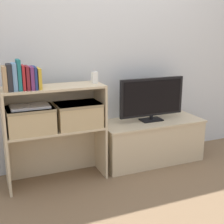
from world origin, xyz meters
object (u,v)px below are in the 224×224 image
object	(u,v)px
book_tan	(4,79)
book_plum	(31,78)
tv	(152,98)
laptop	(30,106)
book_skyblue	(14,77)
book_charcoal	(9,77)
book_maroon	(27,78)
book_teal	(19,75)
storage_basket_left	(31,119)
book_navy	(35,78)
tv_stand	(150,140)
book_crimson	(23,78)
storage_basket_right	(78,114)
book_mustard	(39,78)
baby_monitor	(95,78)

from	to	relation	value
book_tan	book_plum	xyz separation A→B (m)	(0.21, 0.00, -0.01)
tv	laptop	distance (m)	1.22
book_skyblue	book_charcoal	bearing A→B (deg)	180.00
book_plum	tv	bearing A→B (deg)	5.50
book_charcoal	book_maroon	distance (m)	0.14
book_charcoal	laptop	xyz separation A→B (m)	(0.15, 0.04, -0.26)
book_maroon	book_teal	bearing A→B (deg)	180.00
book_tan	storage_basket_left	size ratio (longest dim) A/B	0.50
book_tan	book_navy	xyz separation A→B (m)	(0.23, 0.00, -0.01)
tv	book_tan	bearing A→B (deg)	-175.31
book_skyblue	tv_stand	bearing A→B (deg)	5.02
tv_stand	book_crimson	bearing A→B (deg)	-174.71
book_skyblue	book_maroon	xyz separation A→B (m)	(0.10, 0.00, -0.01)
storage_basket_right	laptop	distance (m)	0.43
storage_basket_left	book_mustard	bearing A→B (deg)	-27.68
book_plum	storage_basket_right	bearing A→B (deg)	6.19
book_navy	baby_monitor	bearing A→B (deg)	6.15
tv_stand	storage_basket_left	xyz separation A→B (m)	(-1.22, -0.07, 0.40)
book_teal	book_plum	bearing A→B (deg)	0.00
book_charcoal	storage_basket_right	world-z (taller)	book_charcoal
book_plum	storage_basket_left	size ratio (longest dim) A/B	0.46
book_charcoal	book_plum	world-z (taller)	book_charcoal
book_crimson	laptop	distance (m)	0.26
book_maroon	storage_basket_right	world-z (taller)	book_maroon
book_charcoal	book_navy	bearing A→B (deg)	0.00
book_skyblue	book_maroon	size ratio (longest dim) A/B	1.13
book_skyblue	book_plum	distance (m)	0.13
tv_stand	baby_monitor	world-z (taller)	baby_monitor
book_plum	storage_basket_left	distance (m)	0.36
book_navy	book_teal	bearing A→B (deg)	180.00
book_charcoal	tv	bearing A→B (deg)	4.82
tv_stand	book_crimson	world-z (taller)	book_crimson
book_plum	storage_basket_right	size ratio (longest dim) A/B	0.46
book_teal	book_plum	world-z (taller)	book_teal
book_tan	baby_monitor	distance (m)	0.78
book_maroon	storage_basket_left	size ratio (longest dim) A/B	0.48
book_skyblue	baby_monitor	bearing A→B (deg)	4.75
book_charcoal	book_crimson	size ratio (longest dim) A/B	1.07
book_teal	laptop	xyz separation A→B (m)	(0.07, 0.04, -0.28)
book_skyblue	book_mustard	xyz separation A→B (m)	(0.19, 0.00, -0.02)
tv_stand	baby_monitor	distance (m)	0.95
tv	book_crimson	xyz separation A→B (m)	(-1.26, -0.12, 0.30)
storage_basket_right	storage_basket_left	bearing A→B (deg)	180.00
tv_stand	book_plum	xyz separation A→B (m)	(-1.20, -0.12, 0.75)
tv_stand	book_teal	size ratio (longest dim) A/B	4.37
book_plum	book_mustard	xyz separation A→B (m)	(0.06, 0.00, -0.01)
book_maroon	book_mustard	bearing A→B (deg)	0.00
tv_stand	storage_basket_left	bearing A→B (deg)	-176.54
book_charcoal	baby_monitor	xyz separation A→B (m)	(0.74, 0.06, -0.05)
book_plum	storage_basket_right	xyz separation A→B (m)	(0.40, 0.04, -0.35)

